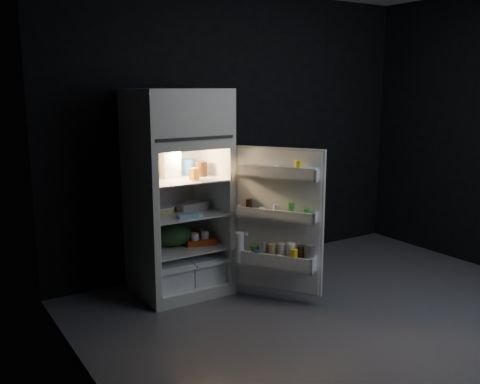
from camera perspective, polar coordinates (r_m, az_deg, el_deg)
floor at (r=4.40m, az=12.13°, el=-13.17°), size 4.00×3.40×0.00m
wall_back at (r=5.37m, az=-0.10°, el=6.44°), size 4.00×0.00×2.70m
wall_left at (r=2.98m, az=-15.36°, el=2.16°), size 0.00×3.40×2.70m
refrigerator at (r=4.67m, az=-6.79°, el=0.74°), size 0.76×0.71×1.78m
fridge_door at (r=4.44m, az=4.07°, el=-3.36°), size 0.56×0.70×1.22m
milk_jug at (r=4.61m, az=-7.59°, el=3.00°), size 0.16×0.16×0.24m
mayo_jar at (r=4.74m, az=-5.43°, el=2.66°), size 0.14×0.14×0.14m
jam_jar at (r=4.67m, az=-4.17°, el=2.48°), size 0.14×0.14×0.13m
amber_bottle at (r=4.59m, az=-9.38°, el=2.77°), size 0.09×0.09×0.22m
small_carton at (r=4.49m, az=-4.92°, el=1.92°), size 0.09×0.08×0.10m
egg_carton at (r=4.71m, az=-5.00°, el=-1.55°), size 0.29×0.14×0.07m
pie at (r=4.72m, az=-8.68°, el=-1.78°), size 0.32×0.32×0.04m
flat_package at (r=4.45m, az=-5.42°, el=-2.52°), size 0.21×0.13×0.04m
wrapped_pkg at (r=4.85m, az=-5.03°, el=-1.30°), size 0.14×0.12×0.05m
produce_bag at (r=4.71m, az=-7.14°, el=-4.55°), size 0.41×0.39×0.20m
yogurt_tray at (r=4.75m, az=-4.20°, el=-5.29°), size 0.29×0.20×0.05m
small_can_red at (r=4.93m, az=-4.94°, el=-4.43°), size 0.08×0.08×0.09m
small_can_silver at (r=4.92m, az=-4.34°, el=-4.45°), size 0.07×0.07×0.09m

